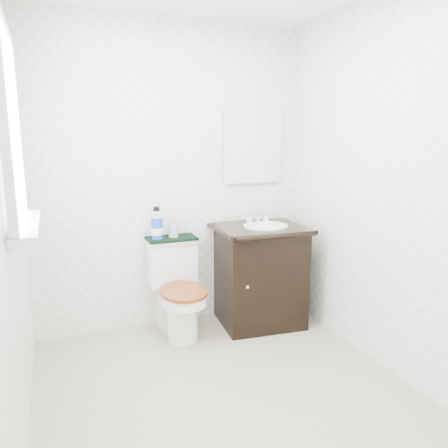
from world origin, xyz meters
TOP-DOWN VIEW (x-y plane):
  - floor at (0.00, 0.00)m, footprint 2.40×2.40m
  - wall_back at (0.00, 1.20)m, footprint 2.40×0.00m
  - wall_front at (0.00, -1.20)m, footprint 2.40×0.00m
  - wall_left at (-1.10, 0.00)m, footprint 0.00×2.40m
  - wall_right at (1.10, 0.00)m, footprint 0.00×2.40m
  - window at (-1.07, 0.25)m, footprint 0.02×0.70m
  - mirror at (0.69, 1.18)m, footprint 0.50×0.02m
  - toilet at (-0.05, 0.97)m, footprint 0.39×0.61m
  - vanity at (0.64, 0.90)m, footprint 0.73×0.64m
  - trash_bin at (-0.05, 0.95)m, footprint 0.26×0.23m
  - towel at (-0.05, 1.09)m, footprint 0.39×0.22m
  - mouthwash_bottle at (-0.17, 1.08)m, footprint 0.09×0.09m
  - cup at (-0.03, 1.10)m, footprint 0.08×0.08m
  - soap_bar at (0.64, 1.04)m, footprint 0.08×0.05m

SIDE VIEW (x-z plane):
  - floor at x=0.00m, z-range 0.00..0.00m
  - trash_bin at x=-0.05m, z-range 0.00..0.31m
  - toilet at x=-0.05m, z-range -0.04..0.69m
  - vanity at x=0.64m, z-range -0.03..0.89m
  - towel at x=-0.05m, z-range 0.73..0.75m
  - cup at x=-0.03m, z-range 0.75..0.85m
  - soap_bar at x=0.64m, z-range 0.82..0.84m
  - mouthwash_bottle at x=-0.17m, z-range 0.74..0.99m
  - wall_back at x=0.00m, z-range 0.00..2.40m
  - wall_front at x=0.00m, z-range 0.00..2.40m
  - wall_left at x=-1.10m, z-range 0.00..2.40m
  - wall_right at x=1.10m, z-range 0.00..2.40m
  - mirror at x=0.69m, z-range 1.15..1.75m
  - window at x=-1.07m, z-range 1.10..2.00m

